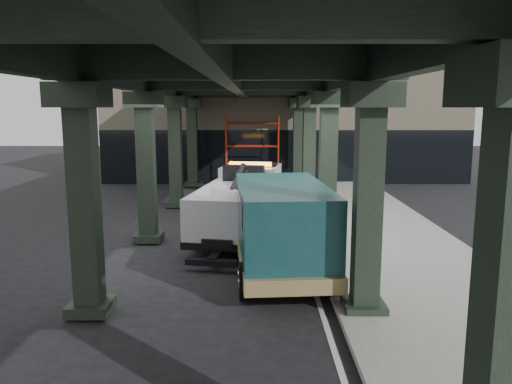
{
  "coord_description": "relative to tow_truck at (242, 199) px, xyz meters",
  "views": [
    {
      "loc": [
        0.24,
        -14.37,
        4.5
      ],
      "look_at": [
        0.23,
        2.13,
        1.7
      ],
      "focal_mm": 35.0,
      "sensor_mm": 36.0,
      "label": 1
    }
  ],
  "objects": [
    {
      "name": "scaffolding",
      "position": [
        0.27,
        11.33,
        0.87
      ],
      "size": [
        3.08,
        0.88,
        4.0
      ],
      "color": "red",
      "rests_on": "ground"
    },
    {
      "name": "ground",
      "position": [
        0.27,
        -3.31,
        -1.23
      ],
      "size": [
        90.0,
        90.0,
        0.0
      ],
      "primitive_type": "plane",
      "color": "black",
      "rests_on": "ground"
    },
    {
      "name": "tow_truck",
      "position": [
        0.0,
        0.0,
        0.0
      ],
      "size": [
        3.28,
        7.93,
        2.53
      ],
      "rotation": [
        0.0,
        0.0,
        -0.16
      ],
      "color": "black",
      "rests_on": "ground"
    },
    {
      "name": "building",
      "position": [
        2.27,
        16.69,
        2.77
      ],
      "size": [
        22.0,
        10.0,
        8.0
      ],
      "primitive_type": "cube",
      "color": "#C6B793",
      "rests_on": "ground"
    },
    {
      "name": "towed_van",
      "position": [
        1.16,
        -4.36,
        0.11
      ],
      "size": [
        2.87,
        6.32,
        2.5
      ],
      "rotation": [
        0.0,
        0.0,
        0.08
      ],
      "color": "#113A3D",
      "rests_on": "ground"
    },
    {
      "name": "viaduct",
      "position": [
        -0.13,
        -1.31,
        4.23
      ],
      "size": [
        7.4,
        32.0,
        6.4
      ],
      "color": "black",
      "rests_on": "ground"
    },
    {
      "name": "sidewalk",
      "position": [
        4.77,
        -1.31,
        -1.16
      ],
      "size": [
        5.0,
        40.0,
        0.15
      ],
      "primitive_type": "cube",
      "color": "gray",
      "rests_on": "ground"
    },
    {
      "name": "lane_stripe",
      "position": [
        1.97,
        -1.31,
        -1.23
      ],
      "size": [
        0.12,
        38.0,
        0.01
      ],
      "primitive_type": "cube",
      "color": "silver",
      "rests_on": "ground"
    }
  ]
}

